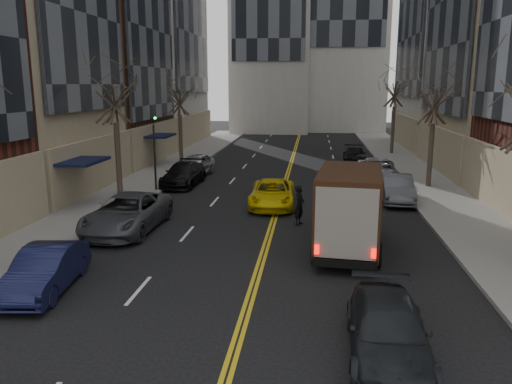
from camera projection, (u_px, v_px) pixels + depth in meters
sidewalk_left at (156, 175)px, 34.46m from camera, size 4.00×66.00×0.15m
sidewalk_right at (424, 181)px, 32.44m from camera, size 4.00×66.00×0.15m
tree_lf_mid at (113, 77)px, 26.26m from camera, size 3.20×3.20×8.91m
tree_lf_far at (179, 87)px, 39.00m from camera, size 3.20×3.20×8.12m
tree_rt_mid at (435, 85)px, 29.23m from camera, size 3.20×3.20×8.32m
tree_rt_far at (396, 78)px, 43.67m from camera, size 3.20×3.20×9.11m
traffic_signal at (154, 145)px, 28.84m from camera, size 0.29×0.26×4.70m
ups_truck at (349, 210)px, 18.75m from camera, size 2.86×6.03×3.20m
observer_sedan at (388, 331)px, 11.53m from camera, size 1.98×4.54×1.30m
taxi at (272, 194)px, 25.89m from camera, size 2.39×4.92×1.35m
pedestrian at (299, 205)px, 22.44m from camera, size 0.62×0.77×1.82m
parked_lf_b at (45, 270)px, 15.24m from camera, size 1.89×4.27×1.36m
parked_lf_c at (127, 213)px, 21.56m from camera, size 2.75×5.69×1.56m
parked_lf_d at (184, 174)px, 31.28m from camera, size 2.16×4.98×1.43m
parked_lf_e at (196, 165)px, 34.44m from camera, size 2.21×4.62×1.52m
parked_rt_a at (397, 189)px, 26.86m from camera, size 1.77×4.53×1.47m
parked_rt_b at (377, 171)px, 32.37m from camera, size 2.74×5.51×1.50m
parked_rt_c at (355, 155)px, 40.40m from camera, size 1.93×4.43×1.27m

